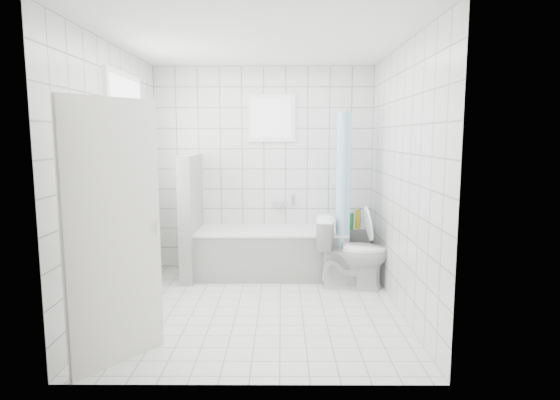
{
  "coord_description": "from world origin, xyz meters",
  "views": [
    {
      "loc": [
        0.23,
        -4.55,
        1.72
      ],
      "look_at": [
        0.21,
        0.35,
        1.05
      ],
      "focal_mm": 30.0,
      "sensor_mm": 36.0,
      "label": 1
    }
  ],
  "objects": [
    {
      "name": "tiled_ledge",
      "position": [
        1.16,
        1.38,
        0.28
      ],
      "size": [
        0.4,
        0.24,
        0.55
      ],
      "primitive_type": "cube",
      "color": "white",
      "rests_on": "ground"
    },
    {
      "name": "window_back",
      "position": [
        0.1,
        1.46,
        1.95
      ],
      "size": [
        0.5,
        0.01,
        0.5
      ],
      "primitive_type": "cube",
      "color": "white",
      "rests_on": "wall_back"
    },
    {
      "name": "wall_left",
      "position": [
        -1.4,
        0.0,
        1.3
      ],
      "size": [
        0.02,
        3.0,
        2.6
      ],
      "primitive_type": "cube",
      "color": "white",
      "rests_on": "ground"
    },
    {
      "name": "ledge_bottles",
      "position": [
        1.18,
        1.34,
        0.67
      ],
      "size": [
        0.17,
        0.18,
        0.25
      ],
      "color": "#178E3C",
      "rests_on": "tiled_ledge"
    },
    {
      "name": "wall_back",
      "position": [
        0.0,
        1.5,
        1.3
      ],
      "size": [
        2.8,
        0.02,
        2.6
      ],
      "primitive_type": "cube",
      "color": "white",
      "rests_on": "ground"
    },
    {
      "name": "ceiling",
      "position": [
        0.0,
        0.0,
        2.6
      ],
      "size": [
        3.0,
        3.0,
        0.0
      ],
      "primitive_type": "plane",
      "rotation": [
        3.14,
        0.0,
        0.0
      ],
      "color": "white",
      "rests_on": "ground"
    },
    {
      "name": "window_sill",
      "position": [
        -1.31,
        0.3,
        0.86
      ],
      "size": [
        0.18,
        1.02,
        0.08
      ],
      "primitive_type": "cube",
      "color": "white",
      "rests_on": "wall_left"
    },
    {
      "name": "partition_wall",
      "position": [
        -0.88,
        1.07,
        0.75
      ],
      "size": [
        0.15,
        0.85,
        1.5
      ],
      "primitive_type": "cube",
      "color": "white",
      "rests_on": "ground"
    },
    {
      "name": "tub_faucet",
      "position": [
        0.2,
        1.46,
        0.85
      ],
      "size": [
        0.18,
        0.06,
        0.06
      ],
      "primitive_type": "cube",
      "color": "silver",
      "rests_on": "wall_back"
    },
    {
      "name": "door",
      "position": [
        -1.01,
        -1.16,
        1.0
      ],
      "size": [
        0.51,
        0.66,
        2.0
      ],
      "primitive_type": "cube",
      "rotation": [
        0.0,
        0.0,
        -0.64
      ],
      "color": "silver",
      "rests_on": "ground"
    },
    {
      "name": "shower_curtain",
      "position": [
        0.95,
        0.97,
        1.1
      ],
      "size": [
        0.14,
        0.48,
        1.78
      ],
      "primitive_type": null,
      "color": "#50B4EA",
      "rests_on": "curtain_rod"
    },
    {
      "name": "sill_bottles",
      "position": [
        -1.3,
        0.16,
        1.04
      ],
      "size": [
        0.15,
        0.65,
        0.29
      ],
      "color": "silver",
      "rests_on": "window_sill"
    },
    {
      "name": "curtain_rod",
      "position": [
        0.95,
        1.1,
        2.0
      ],
      "size": [
        0.02,
        0.8,
        0.02
      ],
      "primitive_type": "cylinder",
      "rotation": [
        1.57,
        0.0,
        0.0
      ],
      "color": "silver",
      "rests_on": "wall_back"
    },
    {
      "name": "window_left",
      "position": [
        -1.35,
        0.3,
        1.6
      ],
      "size": [
        0.01,
        0.9,
        1.4
      ],
      "primitive_type": "cube",
      "color": "white",
      "rests_on": "wall_left"
    },
    {
      "name": "wall_front",
      "position": [
        0.0,
        -1.5,
        1.3
      ],
      "size": [
        2.8,
        0.02,
        2.6
      ],
      "primitive_type": "cube",
      "color": "white",
      "rests_on": "ground"
    },
    {
      "name": "ground",
      "position": [
        0.0,
        0.0,
        0.0
      ],
      "size": [
        3.0,
        3.0,
        0.0
      ],
      "primitive_type": "plane",
      "color": "white",
      "rests_on": "ground"
    },
    {
      "name": "wall_right",
      "position": [
        1.4,
        0.0,
        1.3
      ],
      "size": [
        0.02,
        3.0,
        2.6
      ],
      "primitive_type": "cube",
      "color": "white",
      "rests_on": "ground"
    },
    {
      "name": "bathtub",
      "position": [
        0.1,
        1.12,
        0.29
      ],
      "size": [
        1.82,
        0.77,
        0.58
      ],
      "color": "white",
      "rests_on": "ground"
    },
    {
      "name": "toilet",
      "position": [
        1.03,
        0.65,
        0.41
      ],
      "size": [
        0.85,
        0.55,
        0.82
      ],
      "primitive_type": "imported",
      "rotation": [
        0.0,
        0.0,
        1.45
      ],
      "color": "white",
      "rests_on": "ground"
    }
  ]
}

